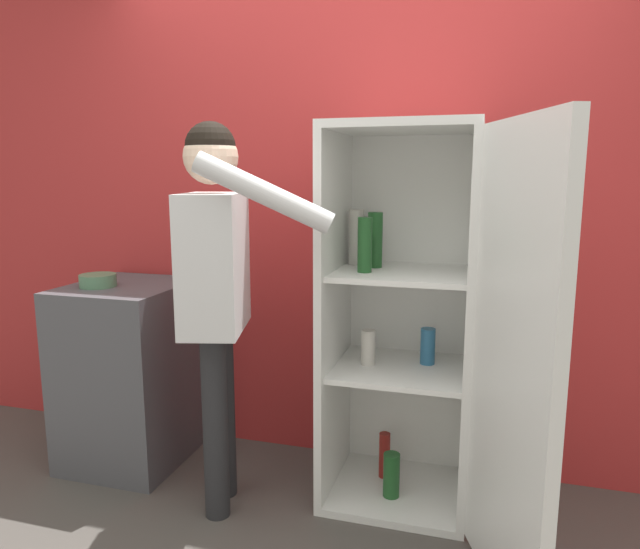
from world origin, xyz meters
TOP-DOWN VIEW (x-y plane):
  - wall_back at (0.00, 0.98)m, footprint 7.00×0.06m
  - refrigerator at (0.40, 0.55)m, footprint 0.91×1.19m
  - person at (-0.45, 0.33)m, footprint 0.74×0.55m
  - counter at (-1.10, 0.61)m, footprint 0.57×0.63m
  - bowl at (-1.20, 0.53)m, footprint 0.18×0.18m

SIDE VIEW (x-z plane):
  - counter at x=-1.10m, z-range 0.00..0.93m
  - refrigerator at x=0.40m, z-range 0.00..1.70m
  - bowl at x=-1.20m, z-range 0.93..1.00m
  - person at x=-0.45m, z-range 0.24..1.94m
  - wall_back at x=0.00m, z-range 0.00..2.55m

